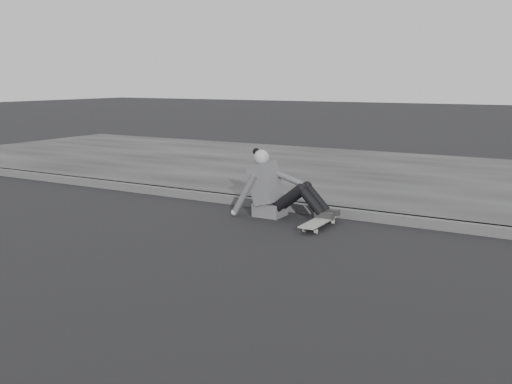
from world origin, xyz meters
TOP-DOWN VIEW (x-y plane):
  - ground at (0.00, 0.00)m, footprint 80.00×80.00m
  - curb at (0.00, 2.58)m, footprint 24.00×0.16m
  - skateboard at (-1.83, 1.93)m, footprint 0.20×0.78m
  - seated_woman at (-2.56, 2.18)m, footprint 1.38×0.46m

SIDE VIEW (x-z plane):
  - ground at x=0.00m, z-range 0.00..0.00m
  - curb at x=0.00m, z-range 0.00..0.12m
  - skateboard at x=-1.83m, z-range 0.03..0.12m
  - seated_woman at x=-2.56m, z-range -0.08..0.80m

